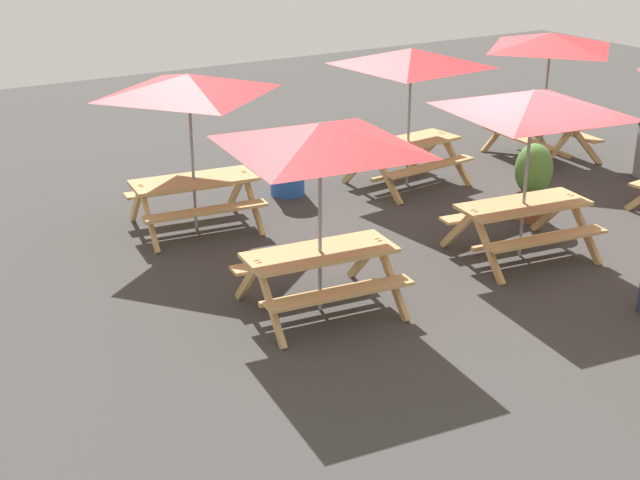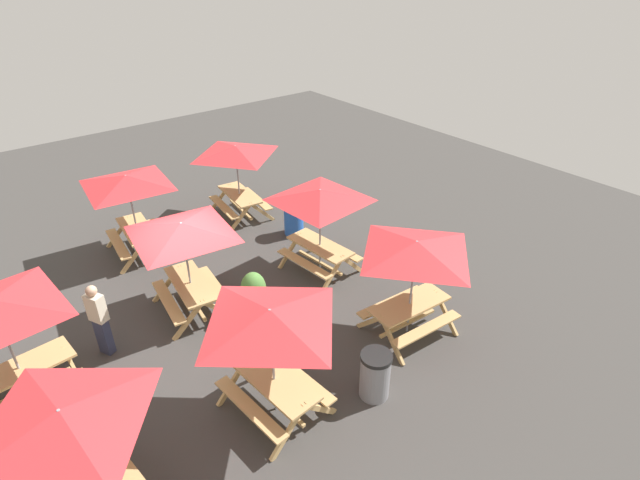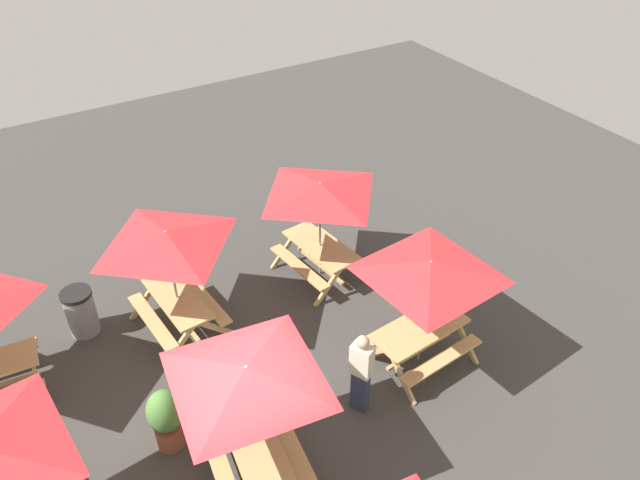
# 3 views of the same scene
# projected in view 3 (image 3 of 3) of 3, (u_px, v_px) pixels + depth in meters

# --- Properties ---
(ground_plane) EXTENTS (29.16, 29.16, 0.00)m
(ground_plane) POSITION_uv_depth(u_px,v_px,m) (251.00, 458.00, 9.87)
(ground_plane) COLOR #3D3A38
(ground_plane) RESTS_ON ground
(picnic_table_2) EXTENTS (2.22, 2.22, 2.34)m
(picnic_table_2) POSITION_uv_depth(u_px,v_px,m) (320.00, 196.00, 12.43)
(picnic_table_2) COLOR tan
(picnic_table_2) RESTS_ON ground
(picnic_table_3) EXTENTS (2.80, 2.80, 2.34)m
(picnic_table_3) POSITION_uv_depth(u_px,v_px,m) (247.00, 382.00, 8.55)
(picnic_table_3) COLOR tan
(picnic_table_3) RESTS_ON ground
(picnic_table_4) EXTENTS (2.15, 2.15, 2.34)m
(picnic_table_4) POSITION_uv_depth(u_px,v_px,m) (168.00, 245.00, 11.09)
(picnic_table_4) COLOR tan
(picnic_table_4) RESTS_ON ground
(picnic_table_5) EXTENTS (2.82, 2.82, 2.34)m
(picnic_table_5) POSITION_uv_depth(u_px,v_px,m) (429.00, 276.00, 10.40)
(picnic_table_5) COLOR tan
(picnic_table_5) RESTS_ON ground
(trash_bin_gray) EXTENTS (0.59, 0.59, 0.98)m
(trash_bin_gray) POSITION_uv_depth(u_px,v_px,m) (81.00, 312.00, 11.89)
(trash_bin_gray) COLOR gray
(trash_bin_gray) RESTS_ON ground
(potted_plant_0) EXTENTS (0.56, 0.56, 1.19)m
(potted_plant_0) POSITION_uv_depth(u_px,v_px,m) (166.00, 417.00, 9.71)
(potted_plant_0) COLOR #935138
(potted_plant_0) RESTS_ON ground
(person_standing) EXTENTS (0.42, 0.35, 1.67)m
(person_standing) POSITION_uv_depth(u_px,v_px,m) (361.00, 371.00, 10.16)
(person_standing) COLOR #2D334C
(person_standing) RESTS_ON ground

